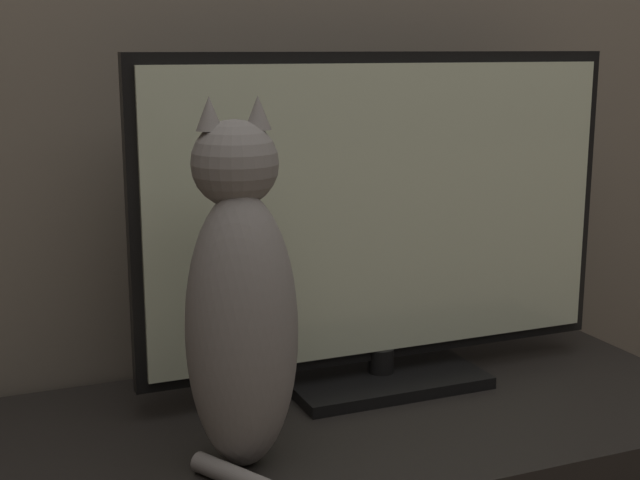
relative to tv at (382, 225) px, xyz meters
name	(u,v)px	position (x,y,z in m)	size (l,w,h in m)	color
tv	(382,225)	(0.00, 0.00, 0.00)	(0.84, 0.20, 0.56)	black
cat	(241,308)	(-0.31, -0.20, -0.05)	(0.17, 0.30, 0.51)	gray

